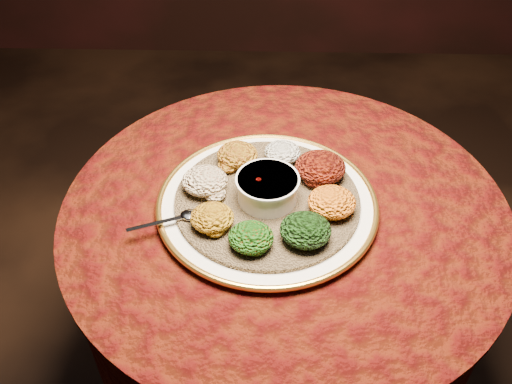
{
  "coord_description": "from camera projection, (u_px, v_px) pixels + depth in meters",
  "views": [
    {
      "loc": [
        -0.04,
        -0.88,
        1.58
      ],
      "look_at": [
        -0.06,
        0.02,
        0.76
      ],
      "focal_mm": 40.0,
      "sensor_mm": 36.0,
      "label": 1
    }
  ],
  "objects": [
    {
      "name": "table",
      "position": [
        283.0,
        261.0,
        1.34
      ],
      "size": [
        0.96,
        0.96,
        0.73
      ],
      "color": "black",
      "rests_on": "ground"
    },
    {
      "name": "portion_kik",
      "position": [
        212.0,
        218.0,
        1.12
      ],
      "size": [
        0.09,
        0.08,
        0.04
      ],
      "primitive_type": "ellipsoid",
      "color": "#B37E0F",
      "rests_on": "injera"
    },
    {
      "name": "injera",
      "position": [
        267.0,
        200.0,
        1.2
      ],
      "size": [
        0.47,
        0.47,
        0.01
      ],
      "primitive_type": "cylinder",
      "rotation": [
        0.0,
        0.0,
        -0.24
      ],
      "color": "olive",
      "rests_on": "platter"
    },
    {
      "name": "platter",
      "position": [
        267.0,
        204.0,
        1.21
      ],
      "size": [
        0.47,
        0.47,
        0.02
      ],
      "rotation": [
        0.0,
        0.0,
        -0.03
      ],
      "color": "white",
      "rests_on": "table"
    },
    {
      "name": "spoon",
      "position": [
        186.0,
        216.0,
        1.15
      ],
      "size": [
        0.15,
        0.07,
        0.01
      ],
      "rotation": [
        0.0,
        0.0,
        -2.78
      ],
      "color": "silver",
      "rests_on": "injera"
    },
    {
      "name": "portion_shiro",
      "position": [
        237.0,
        155.0,
        1.27
      ],
      "size": [
        0.09,
        0.09,
        0.04
      ],
      "primitive_type": "ellipsoid",
      "color": "#986B12",
      "rests_on": "injera"
    },
    {
      "name": "portion_gomen",
      "position": [
        306.0,
        230.0,
        1.1
      ],
      "size": [
        0.1,
        0.1,
        0.05
      ],
      "primitive_type": "ellipsoid",
      "color": "black",
      "rests_on": "injera"
    },
    {
      "name": "portion_kitfo",
      "position": [
        320.0,
        167.0,
        1.23
      ],
      "size": [
        0.11,
        0.1,
        0.05
      ],
      "primitive_type": "ellipsoid",
      "color": "black",
      "rests_on": "injera"
    },
    {
      "name": "portion_tikil",
      "position": [
        332.0,
        202.0,
        1.15
      ],
      "size": [
        0.1,
        0.09,
        0.05
      ],
      "primitive_type": "ellipsoid",
      "color": "#C27610",
      "rests_on": "injera"
    },
    {
      "name": "stew_bowl",
      "position": [
        267.0,
        187.0,
        1.17
      ],
      "size": [
        0.13,
        0.13,
        0.06
      ],
      "color": "white",
      "rests_on": "injera"
    },
    {
      "name": "portion_ayib",
      "position": [
        282.0,
        152.0,
        1.28
      ],
      "size": [
        0.08,
        0.08,
        0.04
      ],
      "primitive_type": "ellipsoid",
      "color": "beige",
      "rests_on": "injera"
    },
    {
      "name": "portion_timatim",
      "position": [
        205.0,
        181.0,
        1.2
      ],
      "size": [
        0.1,
        0.09,
        0.05
      ],
      "primitive_type": "ellipsoid",
      "color": "maroon",
      "rests_on": "injera"
    },
    {
      "name": "portion_mixveg",
      "position": [
        251.0,
        237.0,
        1.09
      ],
      "size": [
        0.09,
        0.08,
        0.04
      ],
      "primitive_type": "ellipsoid",
      "color": "maroon",
      "rests_on": "injera"
    }
  ]
}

